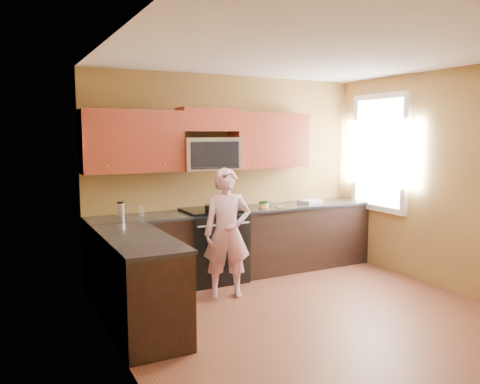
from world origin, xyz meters
TOP-DOWN VIEW (x-y plane):
  - floor at (0.00, 0.00)m, footprint 4.00×4.00m
  - ceiling at (0.00, 0.00)m, footprint 4.00×4.00m
  - wall_back at (0.00, 2.00)m, footprint 4.00×0.00m
  - wall_left at (-2.00, 0.00)m, footprint 0.00×4.00m
  - wall_right at (2.00, 0.00)m, footprint 0.00×4.00m
  - cabinet_back_run at (0.00, 1.70)m, footprint 4.00×0.60m
  - cabinet_left_run at (-1.70, 0.60)m, footprint 0.60×1.60m
  - countertop_back at (0.00, 1.69)m, footprint 4.00×0.62m
  - countertop_left at (-1.69, 0.60)m, footprint 0.62×1.60m
  - stove at (-0.40, 1.68)m, footprint 0.76×0.65m
  - microwave at (-0.40, 1.80)m, footprint 0.76×0.40m
  - upper_cab_left at (-1.39, 1.83)m, footprint 1.22×0.33m
  - upper_cab_right at (0.54, 1.83)m, footprint 1.12×0.33m
  - upper_cab_over_mw at (-0.40, 1.83)m, footprint 0.76×0.33m
  - window at (1.98, 1.20)m, footprint 0.06×1.06m
  - woman at (-0.51, 1.03)m, footprint 0.65×0.53m
  - frying_pan at (-0.40, 1.59)m, footprint 0.44×0.56m
  - butter_tub at (0.34, 1.63)m, footprint 0.18×0.18m
  - toast_slice at (0.55, 1.54)m, footprint 0.14×0.14m
  - napkin_a at (-0.24, 1.45)m, footprint 0.14×0.15m
  - napkin_b at (0.40, 1.71)m, footprint 0.15×0.16m
  - dish_towel at (1.14, 1.68)m, footprint 0.34×0.30m
  - travel_mug at (-1.56, 1.81)m, footprint 0.11×0.11m
  - glass_c at (-1.32, 1.76)m, footprint 0.07×0.07m

SIDE VIEW (x-z plane):
  - floor at x=0.00m, z-range 0.00..0.00m
  - cabinet_back_run at x=0.00m, z-range 0.00..0.88m
  - cabinet_left_run at x=-1.70m, z-range 0.00..0.88m
  - stove at x=-0.40m, z-range 0.00..0.95m
  - woman at x=-0.51m, z-range 0.00..1.52m
  - countertop_back at x=0.00m, z-range 0.88..0.92m
  - countertop_left at x=-1.69m, z-range 0.88..0.92m
  - butter_tub at x=0.34m, z-range 0.87..0.97m
  - travel_mug at x=-1.56m, z-range 0.83..1.01m
  - toast_slice at x=0.55m, z-range 0.92..0.93m
  - dish_towel at x=1.14m, z-range 0.92..0.97m
  - frying_pan at x=-0.40m, z-range 0.92..0.98m
  - napkin_a at x=-0.24m, z-range 0.92..0.98m
  - napkin_b at x=0.40m, z-range 0.92..0.99m
  - glass_c at x=-1.32m, z-range 0.92..1.04m
  - wall_back at x=0.00m, z-range -0.65..3.35m
  - wall_left at x=-2.00m, z-range -0.65..3.35m
  - wall_right at x=2.00m, z-range -0.65..3.35m
  - microwave at x=-0.40m, z-range 1.24..1.66m
  - upper_cab_left at x=-1.39m, z-range 1.07..1.82m
  - upper_cab_right at x=0.54m, z-range 1.07..1.82m
  - window at x=1.98m, z-range 0.82..2.48m
  - upper_cab_over_mw at x=-0.40m, z-range 1.95..2.25m
  - ceiling at x=0.00m, z-range 2.70..2.70m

